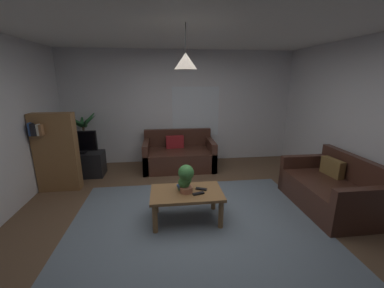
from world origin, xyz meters
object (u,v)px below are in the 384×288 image
at_px(book_on_table_2, 183,186).
at_px(book_on_table_0, 183,189).
at_px(remote_on_table_1, 198,194).
at_px(tv, 78,142).
at_px(couch_right_side, 330,191).
at_px(remote_on_table_0, 201,189).
at_px(coffee_table, 187,196).
at_px(couch_under_window, 179,156).
at_px(pendant_lamp, 186,61).
at_px(potted_palm_corner, 85,142).
at_px(tv_stand, 81,164).
at_px(book_on_table_1, 183,188).
at_px(potted_plant_on_table, 186,178).
at_px(bookshelf_corner, 56,152).

bearing_deg(book_on_table_2, book_on_table_0, 68.70).
xyz_separation_m(remote_on_table_1, tv, (-2.15, 1.94, 0.28)).
xyz_separation_m(couch_right_side, remote_on_table_0, (-2.05, -0.06, 0.18)).
height_order(couch_right_side, book_on_table_2, couch_right_side).
bearing_deg(coffee_table, couch_under_window, 89.11).
distance_m(remote_on_table_1, pendant_lamp, 1.72).
height_order(book_on_table_2, potted_palm_corner, potted_palm_corner).
relative_size(couch_right_side, tv_stand, 1.61).
xyz_separation_m(couch_right_side, tv, (-4.26, 1.76, 0.46)).
relative_size(coffee_table, book_on_table_0, 8.77).
distance_m(couch_right_side, remote_on_table_1, 2.12).
bearing_deg(remote_on_table_0, tv, -105.82).
relative_size(book_on_table_1, tv_stand, 0.17).
height_order(book_on_table_2, remote_on_table_0, book_on_table_2).
height_order(remote_on_table_1, potted_palm_corner, potted_palm_corner).
relative_size(book_on_table_1, potted_plant_on_table, 0.38).
distance_m(couch_under_window, book_on_table_0, 2.06).
relative_size(book_on_table_2, remote_on_table_1, 0.98).
bearing_deg(remote_on_table_1, potted_palm_corner, -154.94).
relative_size(remote_on_table_0, tv_stand, 0.18).
bearing_deg(couch_under_window, book_on_table_2, -92.08).
height_order(tv, potted_palm_corner, potted_palm_corner).
bearing_deg(tv, potted_plant_on_table, -42.96).
bearing_deg(remote_on_table_1, bookshelf_corner, -136.38).
relative_size(remote_on_table_0, pendant_lamp, 0.31).
distance_m(potted_plant_on_table, potted_palm_corner, 3.16).
height_order(coffee_table, tv, tv).
relative_size(tv_stand, tv, 1.24).
bearing_deg(tv_stand, coffee_table, -43.08).
height_order(couch_under_window, remote_on_table_1, couch_under_window).
bearing_deg(tv, pendant_lamp, -42.75).
distance_m(remote_on_table_0, tv_stand, 2.88).
relative_size(coffee_table, remote_on_table_1, 6.22).
xyz_separation_m(coffee_table, tv_stand, (-2.00, 1.87, -0.12)).
bearing_deg(remote_on_table_0, remote_on_table_1, -1.07).
distance_m(couch_right_side, tv, 4.63).
relative_size(book_on_table_0, remote_on_table_0, 0.71).
xyz_separation_m(coffee_table, pendant_lamp, (-0.00, -0.00, 1.80)).
bearing_deg(potted_palm_corner, tv, -84.41).
bearing_deg(couch_under_window, potted_palm_corner, 171.75).
bearing_deg(remote_on_table_0, couch_right_side, 115.16).
bearing_deg(remote_on_table_1, coffee_table, -138.60).
xyz_separation_m(book_on_table_2, bookshelf_corner, (-2.14, 1.20, 0.21)).
distance_m(coffee_table, potted_palm_corner, 3.18).
xyz_separation_m(book_on_table_0, book_on_table_1, (-0.00, -0.01, 0.03)).
relative_size(book_on_table_0, remote_on_table_1, 0.71).
bearing_deg(book_on_table_1, potted_plant_on_table, -59.27).
xyz_separation_m(remote_on_table_0, remote_on_table_1, (-0.06, -0.13, 0.00)).
xyz_separation_m(remote_on_table_1, pendant_lamp, (-0.15, 0.10, 1.71)).
bearing_deg(book_on_table_0, remote_on_table_1, -39.21).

